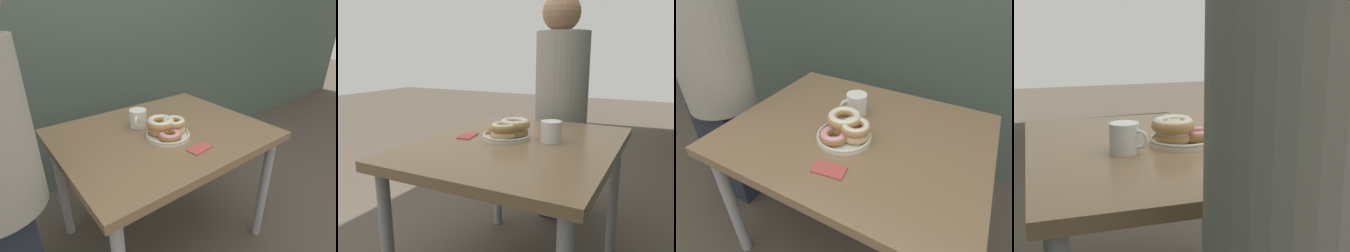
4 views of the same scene
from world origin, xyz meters
The scene contains 5 objects.
dining_table centered at (0.00, 0.27, 0.62)m, with size 1.03×0.83×0.70m.
donut_plate centered at (-0.02, 0.21, 0.74)m, with size 0.24×0.25×0.09m.
coffee_mug centered at (-0.07, 0.40, 0.75)m, with size 0.10×0.11×0.09m.
person_figure centered at (-0.76, 0.23, 0.78)m, with size 0.35×0.33×1.44m.
napkin centered at (0.02, 0.02, 0.70)m, with size 0.12×0.08×0.01m.
Camera 2 is at (1.27, 0.85, 1.08)m, focal length 35.00 mm.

